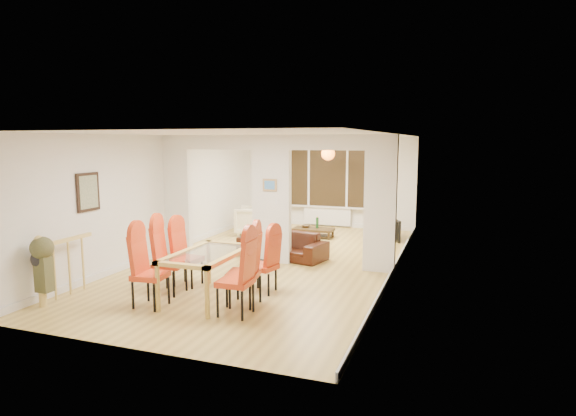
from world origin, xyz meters
The scene contains 24 objects.
floor centered at (0.00, 0.00, 0.00)m, with size 5.00×9.00×0.01m, color tan.
room_walls centered at (0.00, 0.00, 1.30)m, with size 5.00×9.00×2.60m, color silver, non-canonical shape.
divider_wall centered at (0.00, 0.00, 1.30)m, with size 5.00×0.18×2.60m, color white.
bay_window_blinds centered at (0.00, 4.44, 1.50)m, with size 3.00×0.08×1.80m, color black.
radiator centered at (0.00, 4.40, 0.30)m, with size 1.40×0.08×0.50m, color white.
pendant_light centered at (0.30, 3.30, 2.15)m, with size 0.36×0.36×0.36m, color orange.
stair_newel centered at (-2.25, -3.20, 0.55)m, with size 0.40×1.20×1.10m, color #D8BB63, non-canonical shape.
wall_poster centered at (-2.47, -2.40, 1.60)m, with size 0.04×0.52×0.67m, color gray.
pillar_photo centered at (0.00, -0.10, 1.60)m, with size 0.30×0.03×0.25m, color #4C8CD8.
dining_table centered at (-0.07, -2.55, 0.38)m, with size 0.91×1.62×0.76m, color gold, non-canonical shape.
dining_chair_la centered at (-0.72, -3.15, 0.57)m, with size 0.45×0.45×1.13m, color red, non-canonical shape.
dining_chair_lb centered at (-0.81, -2.49, 0.57)m, with size 0.46×0.46×1.14m, color red, non-canonical shape.
dining_chair_lc centered at (-0.76, -2.02, 0.53)m, with size 0.43×0.43×1.06m, color red, non-canonical shape.
dining_chair_ra centered at (0.64, -3.04, 0.58)m, with size 0.46×0.46×1.15m, color red, non-canonical shape.
dining_chair_rb centered at (0.57, -2.61, 0.58)m, with size 0.46×0.46×1.15m, color red, non-canonical shape.
dining_chair_rc centered at (0.61, -1.94, 0.51)m, with size 0.41×0.41×1.02m, color red, non-canonical shape.
sofa centered at (0.07, 0.43, 0.28)m, with size 1.92×0.75×0.56m, color black.
armchair centered at (-1.55, 2.52, 0.38)m, with size 0.83×0.81×0.76m, color white.
person centered at (-1.24, 2.66, 0.76)m, with size 0.36×0.55×1.52m, color black.
television centered at (2.00, 3.09, 0.27)m, with size 0.13×0.95×0.55m, color black.
coffee_table centered at (0.08, 2.73, 0.12)m, with size 1.03×0.52×0.24m, color #372713, non-canonical shape.
bottle centered at (0.17, 2.79, 0.38)m, with size 0.07×0.07×0.29m, color #143F19.
bowl centered at (-0.14, 2.81, 0.26)m, with size 0.22×0.22×0.05m, color #372713.
shoes centered at (-0.16, -0.42, 0.05)m, with size 0.26×0.28×0.11m, color black, non-canonical shape.
Camera 1 is at (3.57, -9.04, 2.47)m, focal length 30.00 mm.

